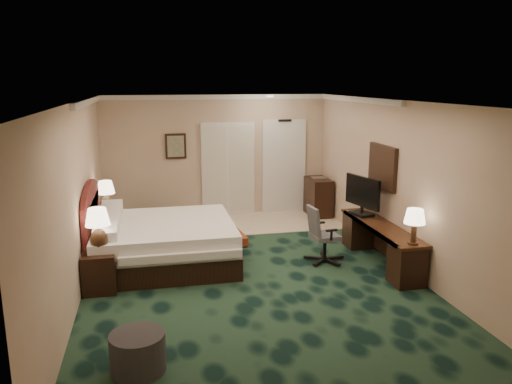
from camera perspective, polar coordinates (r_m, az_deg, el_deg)
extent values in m
cube|color=black|center=(7.97, -0.70, -9.50)|extent=(5.00, 7.50, 0.00)
cube|color=silver|center=(7.39, -0.76, 10.27)|extent=(5.00, 7.50, 0.00)
cube|color=beige|center=(11.21, -4.52, 4.12)|extent=(5.00, 0.00, 2.70)
cube|color=beige|center=(4.13, 9.80, -11.22)|extent=(5.00, 0.00, 2.70)
cube|color=beige|center=(7.50, -19.80, -0.87)|extent=(0.00, 7.50, 2.70)
cube|color=beige|center=(8.41, 16.21, 0.79)|extent=(0.00, 7.50, 2.70)
cube|color=beige|center=(10.83, 0.94, -3.42)|extent=(3.20, 1.70, 0.01)
cube|color=silver|center=(11.53, 3.19, 2.87)|extent=(1.02, 0.06, 2.18)
cube|color=silver|center=(11.25, -3.21, 2.63)|extent=(1.20, 0.06, 2.10)
cube|color=#52675B|center=(11.05, -9.16, 5.19)|extent=(0.45, 0.06, 0.55)
cube|color=white|center=(8.88, 14.25, 2.83)|extent=(0.05, 0.95, 0.75)
cube|color=white|center=(8.49, -10.33, -5.75)|extent=(2.25, 2.09, 0.71)
cube|color=black|center=(7.68, -17.42, -8.66)|extent=(0.46, 0.53, 0.58)
cube|color=black|center=(9.78, -16.32, -4.01)|extent=(0.46, 0.52, 0.57)
cube|color=maroon|center=(8.93, -3.52, -5.56)|extent=(0.60, 1.34, 0.44)
cylinder|color=#2E2E2E|center=(5.65, -13.35, -17.39)|extent=(0.67, 0.67, 0.42)
cube|color=black|center=(8.61, 13.99, -5.83)|extent=(0.50, 2.30, 0.66)
cube|color=black|center=(8.99, 12.06, -0.46)|extent=(0.29, 0.88, 0.69)
cube|color=black|center=(11.37, 7.13, -0.57)|extent=(0.45, 0.81, 0.85)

